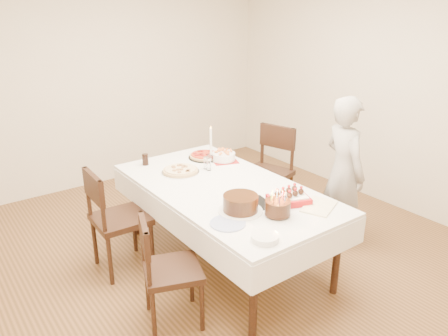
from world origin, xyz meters
TOP-DOWN VIEW (x-y plane):
  - floor at (0.00, 0.00)m, footprint 5.00×5.00m
  - wall_back at (0.00, 2.50)m, footprint 4.50×0.04m
  - wall_right at (2.25, 0.00)m, footprint 0.04×5.00m
  - dining_table at (-0.07, -0.02)m, footprint 1.66×2.36m
  - chair_right_savory at (0.83, 0.43)m, footprint 0.65×0.65m
  - chair_left_savory at (-0.87, 0.43)m, footprint 0.51×0.51m
  - chair_left_dessert at (-0.87, -0.46)m, footprint 0.57×0.57m
  - person at (1.07, -0.41)m, footprint 0.49×0.62m
  - pizza_white at (-0.21, 0.49)m, footprint 0.43×0.43m
  - pizza_pepperoni at (0.21, 0.70)m, footprint 0.34×0.34m
  - red_placemat at (0.32, 0.50)m, footprint 0.31×0.31m
  - pasta_bowl at (0.32, 0.51)m, footprint 0.25×0.25m
  - taper_candle at (0.20, 0.57)m, footprint 0.10×0.10m
  - shaker_pair at (0.04, 0.38)m, footprint 0.12×0.12m
  - cola_glass at (-0.38, 0.88)m, footprint 0.08×0.08m
  - layer_cake at (-0.26, -0.49)m, footprint 0.38×0.38m
  - cake_board at (-0.10, -0.46)m, footprint 0.30×0.30m
  - birthday_cake at (-0.08, -0.71)m, footprint 0.22×0.22m
  - strawberry_box at (0.15, -0.60)m, footprint 0.38×0.32m
  - box_lid at (0.29, -0.80)m, footprint 0.38×0.33m
  - plate_stack at (-0.40, -0.93)m, footprint 0.21×0.21m
  - china_plate at (-0.46, -0.60)m, footprint 0.28×0.28m

SIDE VIEW (x-z plane):
  - floor at x=0.00m, z-range 0.00..0.00m
  - dining_table at x=-0.07m, z-range 0.00..0.75m
  - chair_left_dessert at x=-0.87m, z-range 0.00..0.87m
  - chair_left_savory at x=-0.87m, z-range 0.00..0.97m
  - chair_right_savory at x=0.83m, z-range 0.00..1.02m
  - person at x=1.07m, z-range 0.00..1.48m
  - red_placemat at x=0.32m, z-range 0.75..0.75m
  - cake_board at x=-0.10m, z-range 0.74..0.76m
  - box_lid at x=0.29m, z-range 0.74..0.76m
  - china_plate at x=-0.46m, z-range 0.75..0.76m
  - plate_stack at x=-0.40m, z-range 0.75..0.79m
  - pizza_white at x=-0.21m, z-range 0.75..0.79m
  - pizza_pepperoni at x=0.21m, z-range 0.75..0.79m
  - strawberry_box at x=0.15m, z-range 0.75..0.83m
  - pasta_bowl at x=0.32m, z-range 0.76..0.83m
  - cola_glass at x=-0.38m, z-range 0.75..0.86m
  - shaker_pair at x=0.04m, z-range 0.75..0.87m
  - layer_cake at x=-0.26m, z-range 0.75..0.89m
  - birthday_cake at x=-0.08m, z-range 0.76..0.94m
  - taper_candle at x=0.20m, z-range 0.75..1.12m
  - wall_back at x=0.00m, z-range 0.00..2.70m
  - wall_right at x=2.25m, z-range 0.00..2.70m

